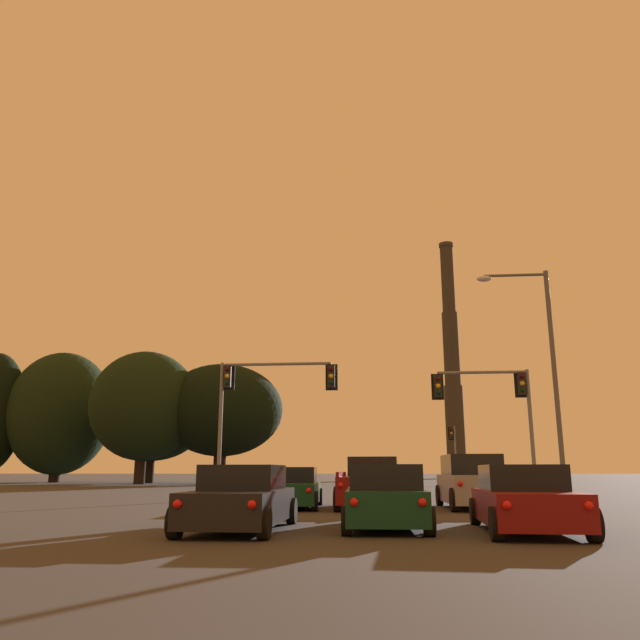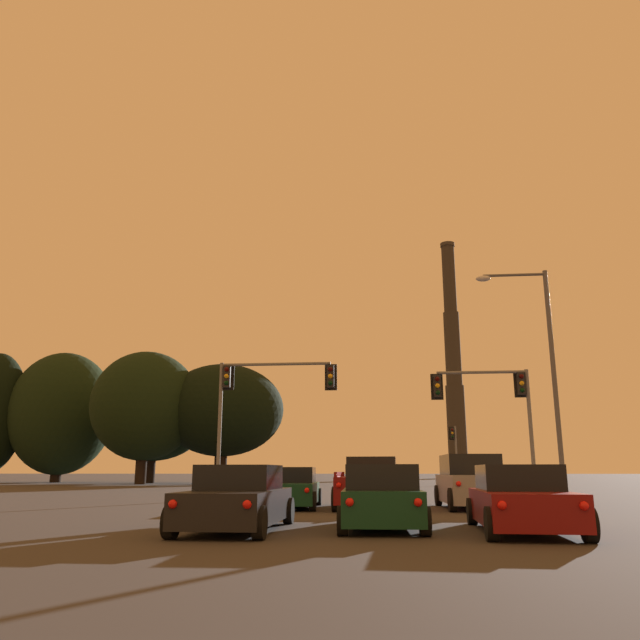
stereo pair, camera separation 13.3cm
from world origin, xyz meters
name	(u,v)px [view 2 (the right image)]	position (x,y,z in m)	size (l,w,h in m)	color
sedan_left_lane_second	(238,499)	(-3.06, 13.87, 0.67)	(1.99, 4.71, 1.43)	black
sedan_right_lane_second	(520,500)	(3.19, 14.01, 0.67)	(2.17, 4.77, 1.43)	maroon
suv_right_lane_front	(471,482)	(3.31, 22.76, 0.90)	(2.23, 4.95, 1.86)	gray
pickup_truck_center_lane_front	(370,485)	(-0.25, 22.98, 0.80)	(2.39, 5.57, 1.82)	maroon
sedan_left_lane_front	(291,489)	(-3.07, 22.55, 0.67)	(2.19, 4.78, 1.43)	#0F3823
hatchback_center_lane_second	(381,499)	(0.16, 14.42, 0.66)	(2.01, 4.15, 1.44)	#0F3823
traffic_light_overhead_left	(258,393)	(-5.55, 28.55, 4.86)	(5.74, 0.50, 6.35)	slate
traffic_light_far_right	(454,446)	(7.13, 60.87, 3.60)	(0.78, 0.50, 5.47)	slate
traffic_light_overhead_right	(496,400)	(5.60, 29.37, 4.52)	(4.66, 0.50, 5.94)	slate
street_lamp	(542,359)	(7.02, 26.12, 5.87)	(3.06, 0.36, 9.75)	#56565B
smokestack	(454,381)	(13.76, 114.57, 17.28)	(5.36, 5.36, 43.95)	#2B2722
treeline_far_right	(62,413)	(-37.46, 70.58, 7.98)	(12.24, 11.02, 15.17)	black
treeline_left_mid	(153,423)	(-25.14, 67.58, 6.46)	(11.74, 10.56, 10.63)	black
treeline_center_right	(145,406)	(-23.76, 61.42, 7.78)	(11.00, 9.90, 13.34)	black
treeline_center_left	(223,410)	(-16.21, 63.55, 7.46)	(12.74, 11.47, 12.24)	black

